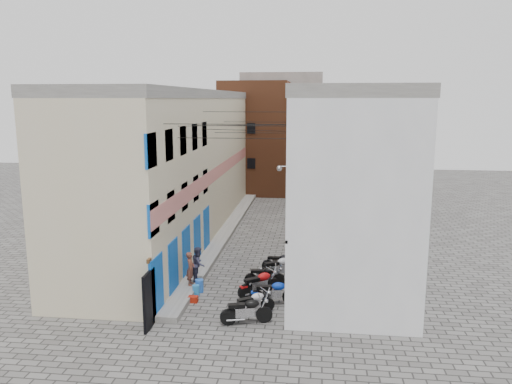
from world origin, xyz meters
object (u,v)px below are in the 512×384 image
at_px(motorcycle_a, 246,309).
at_px(red_crate, 193,299).
at_px(motorcycle_g, 281,261).
at_px(person_b, 199,264).
at_px(motorcycle_c, 273,291).
at_px(motorcycle_e, 265,275).
at_px(motorcycle_d, 260,282).
at_px(person_a, 190,269).
at_px(water_jug_far, 199,286).
at_px(motorcycle_f, 279,266).
at_px(motorcycle_b, 253,302).
at_px(water_jug_near, 196,290).

bearing_deg(motorcycle_a, red_crate, -140.74).
relative_size(motorcycle_g, person_b, 1.18).
xyz_separation_m(motorcycle_c, motorcycle_e, (-0.55, 2.04, -0.04)).
height_order(motorcycle_d, person_a, person_a).
bearing_deg(motorcycle_c, red_crate, -98.41).
bearing_deg(water_jug_far, motorcycle_f, 31.48).
distance_m(motorcycle_c, motorcycle_g, 4.06).
bearing_deg(water_jug_far, red_crate, -90.71).
height_order(motorcycle_c, motorcycle_d, motorcycle_d).
bearing_deg(motorcycle_c, motorcycle_a, -34.93).
height_order(person_a, red_crate, person_a).
bearing_deg(motorcycle_b, water_jug_far, -162.97).
bearing_deg(motorcycle_d, motorcycle_e, 135.52).
bearing_deg(motorcycle_d, motorcycle_g, 129.20).
bearing_deg(water_jug_far, motorcycle_a, -49.17).
relative_size(motorcycle_a, water_jug_near, 4.22).
relative_size(person_a, red_crate, 3.75).
height_order(motorcycle_a, motorcycle_c, motorcycle_c).
height_order(motorcycle_f, person_a, person_a).
distance_m(motorcycle_f, motorcycle_g, 0.97).
bearing_deg(person_b, motorcycle_a, -145.76).
bearing_deg(motorcycle_b, motorcycle_e, 142.98).
relative_size(motorcycle_c, motorcycle_e, 1.08).
bearing_deg(person_a, motorcycle_b, -129.56).
height_order(motorcycle_e, water_jug_far, motorcycle_e).
xyz_separation_m(motorcycle_c, motorcycle_g, (0.01, 4.06, -0.05)).
relative_size(motorcycle_b, water_jug_near, 3.97).
xyz_separation_m(motorcycle_c, motorcycle_d, (-0.67, 0.88, 0.02)).
height_order(motorcycle_b, person_b, person_b).
bearing_deg(motorcycle_d, water_jug_far, -131.11).
relative_size(motorcycle_a, motorcycle_d, 0.95).
bearing_deg(motorcycle_d, motorcycle_b, -39.54).
xyz_separation_m(motorcycle_f, red_crate, (-3.41, -3.21, -0.49)).
relative_size(motorcycle_f, motorcycle_g, 1.14).
xyz_separation_m(motorcycle_a, red_crate, (-2.53, 1.78, -0.46)).
xyz_separation_m(water_jug_near, water_jug_far, (0.05, 0.44, 0.05)).
bearing_deg(motorcycle_g, motorcycle_a, -7.81).
bearing_deg(motorcycle_b, person_b, -169.46).
bearing_deg(motorcycle_c, motorcycle_b, -42.35).
height_order(motorcycle_c, water_jug_far, motorcycle_c).
distance_m(motorcycle_a, motorcycle_c, 2.10).
relative_size(motorcycle_b, motorcycle_g, 1.01).
bearing_deg(motorcycle_e, person_a, -81.77).
bearing_deg(motorcycle_b, red_crate, -144.90).
relative_size(motorcycle_e, person_b, 1.20).
distance_m(motorcycle_f, water_jug_far, 4.00).
bearing_deg(motorcycle_d, motorcycle_c, -1.31).
relative_size(motorcycle_e, motorcycle_f, 0.90).
height_order(motorcycle_b, motorcycle_g, motorcycle_b).
bearing_deg(water_jug_far, person_b, 105.09).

